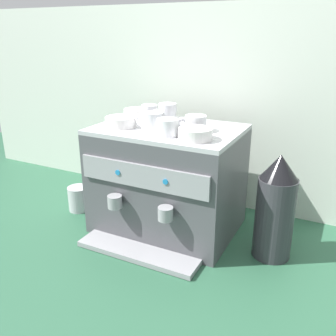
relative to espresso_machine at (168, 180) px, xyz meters
name	(u,v)px	position (x,y,z in m)	size (l,w,h in m)	color
ground_plane	(168,225)	(0.00, 0.00, -0.22)	(4.00, 4.00, 0.00)	#28563D
tiled_backsplash_wall	(200,108)	(0.00, 0.35, 0.24)	(2.80, 0.03, 0.93)	silver
espresso_machine	(168,180)	(0.00, 0.00, 0.00)	(0.58, 0.52, 0.44)	#4C4C51
ceramic_cup_0	(150,114)	(-0.10, 0.04, 0.26)	(0.10, 0.07, 0.08)	white
ceramic_cup_1	(195,123)	(0.12, 0.00, 0.25)	(0.11, 0.08, 0.06)	white
ceramic_cup_2	(168,111)	(-0.06, 0.13, 0.26)	(0.08, 0.11, 0.07)	white
ceramic_cup_3	(151,122)	(-0.03, -0.07, 0.26)	(0.12, 0.08, 0.07)	white
ceramic_cup_4	(168,127)	(0.06, -0.11, 0.26)	(0.08, 0.12, 0.06)	white
ceramic_bowl_0	(121,122)	(-0.17, -0.07, 0.24)	(0.13, 0.13, 0.04)	white
ceramic_bowl_1	(195,134)	(0.17, -0.11, 0.24)	(0.12, 0.12, 0.04)	white
ceramic_bowl_2	(137,114)	(-0.20, 0.09, 0.24)	(0.12, 0.12, 0.04)	white
coffee_grinder	(275,208)	(0.45, -0.02, -0.02)	(0.14, 0.14, 0.40)	#333338
milk_pitcher	(79,198)	(-0.45, -0.05, -0.16)	(0.10, 0.10, 0.12)	#B7B7BC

